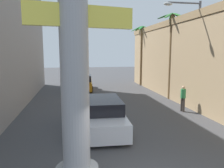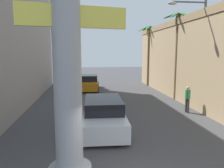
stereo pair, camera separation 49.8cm
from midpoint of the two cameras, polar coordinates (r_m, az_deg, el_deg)
The scene contains 9 objects.
ground_plane at distance 15.50m, azimuth -1.48°, elevation -6.29°, with size 85.30×85.30×0.00m, color #424244.
neon_sign_pole at distance 5.88m, azimuth -9.40°, elevation 13.40°, with size 3.18×1.21×9.66m.
street_lamp at distance 15.16m, azimuth 22.32°, elevation 9.22°, with size 2.52×0.28×7.11m.
car_lead at distance 11.35m, azimuth -0.98°, elevation -7.88°, with size 2.27×5.23×1.56m.
car_far at distance 22.92m, azimuth -5.39°, elevation 0.32°, with size 2.22×4.61×1.56m.
palm_tree_mid_right at distance 18.73m, azimuth 17.48°, elevation 9.03°, with size 2.38×2.47×7.10m.
palm_tree_far_right at distance 25.87m, azimuth 10.22°, elevation 9.47°, with size 2.81×2.68×6.94m.
palm_tree_far_left at distance 23.44m, azimuth -19.96°, elevation 7.71°, with size 2.56×2.52×6.51m.
pedestrian_mid_right at distance 15.03m, azimuth 20.04°, elevation -3.29°, with size 0.41×0.41×1.73m.
Camera 2 is at (-1.20, -4.96, 3.90)m, focal length 35.00 mm.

